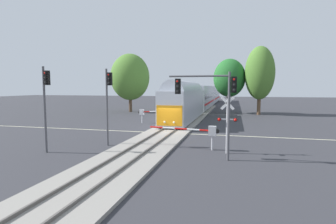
# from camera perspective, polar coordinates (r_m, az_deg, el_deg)

# --- Properties ---
(ground_plane) EXTENTS (220.00, 220.00, 0.00)m
(ground_plane) POSITION_cam_1_polar(r_m,az_deg,el_deg) (27.18, -0.14, -4.51)
(ground_plane) COLOR #333338
(road_centre_stripe) EXTENTS (44.00, 0.20, 0.01)m
(road_centre_stripe) POSITION_cam_1_polar(r_m,az_deg,el_deg) (27.18, -0.14, -4.50)
(road_centre_stripe) COLOR beige
(road_centre_stripe) RESTS_ON ground
(railway_track) EXTENTS (4.40, 80.00, 0.32)m
(railway_track) POSITION_cam_1_polar(r_m,az_deg,el_deg) (27.17, -0.14, -4.31)
(railway_track) COLOR gray
(railway_track) RESTS_ON ground
(commuter_train) EXTENTS (3.04, 67.78, 5.16)m
(commuter_train) POSITION_cam_1_polar(r_m,az_deg,el_deg) (58.97, 7.67, 3.41)
(commuter_train) COLOR #B2B7C1
(commuter_train) RESTS_ON railway_track
(crossing_gate_near) EXTENTS (5.32, 0.40, 1.80)m
(crossing_gate_near) POSITION_cam_1_polar(r_m,az_deg,el_deg) (19.90, 7.94, -4.10)
(crossing_gate_near) COLOR #B7B7BC
(crossing_gate_near) RESTS_ON ground
(crossing_signal_mast) EXTENTS (1.36, 0.44, 4.13)m
(crossing_signal_mast) POSITION_cam_1_polar(r_m,az_deg,el_deg) (18.95, 12.57, -1.24)
(crossing_signal_mast) COLOR #B2B2B7
(crossing_signal_mast) RESTS_ON ground
(crossing_gate_far) EXTENTS (5.97, 0.40, 1.90)m
(crossing_gate_far) POSITION_cam_1_polar(r_m,az_deg,el_deg) (34.35, -4.56, -0.05)
(crossing_gate_far) COLOR #B7B7BC
(crossing_gate_far) RESTS_ON ground
(traffic_signal_near_right) EXTENTS (4.29, 0.38, 5.60)m
(traffic_signal_near_right) POSITION_cam_1_polar(r_m,az_deg,el_deg) (17.06, 9.33, 3.81)
(traffic_signal_near_right) COLOR #4C4C51
(traffic_signal_near_right) RESTS_ON ground
(traffic_signal_near_left) EXTENTS (0.53, 0.38, 6.09)m
(traffic_signal_near_left) POSITION_cam_1_polar(r_m,az_deg,el_deg) (20.49, -24.74, 3.23)
(traffic_signal_near_left) COLOR #4C4C51
(traffic_signal_near_left) RESTS_ON ground
(traffic_signal_median) EXTENTS (0.53, 0.38, 6.09)m
(traffic_signal_median) POSITION_cam_1_polar(r_m,az_deg,el_deg) (21.48, -12.70, 3.65)
(traffic_signal_median) COLOR #4C4C51
(traffic_signal_median) RESTS_ON ground
(pine_left_background) EXTENTS (7.27, 7.27, 10.89)m
(pine_left_background) POSITION_cam_1_polar(r_m,az_deg,el_deg) (50.91, -8.12, 7.41)
(pine_left_background) COLOR #4C3828
(pine_left_background) RESTS_ON ground
(oak_far_right) EXTENTS (4.86, 4.86, 11.48)m
(oak_far_right) POSITION_cam_1_polar(r_m,az_deg,el_deg) (47.52, 19.06, 7.88)
(oak_far_right) COLOR brown
(oak_far_right) RESTS_ON ground
(elm_centre_background) EXTENTS (5.55, 5.55, 9.64)m
(elm_centre_background) POSITION_cam_1_polar(r_m,az_deg,el_deg) (48.60, 13.00, 7.11)
(elm_centre_background) COLOR #4C3828
(elm_centre_background) RESTS_ON ground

